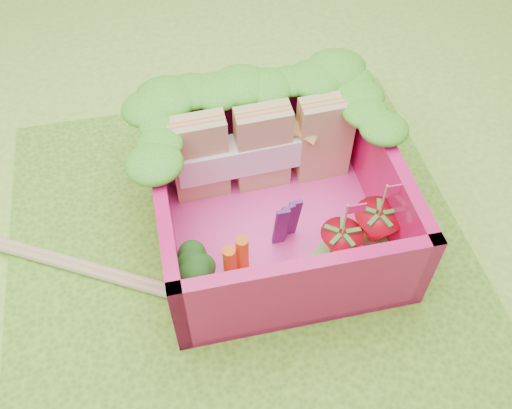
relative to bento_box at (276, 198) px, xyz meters
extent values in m
plane|color=#79BE35|center=(-0.23, -0.11, -0.31)|extent=(14.00, 14.00, 0.00)
cube|color=#4E8B1F|center=(-0.23, -0.11, -0.29)|extent=(2.60, 2.60, 0.03)
cube|color=#F73F9F|center=(0.00, 0.00, -0.25)|extent=(1.30, 1.30, 0.05)
cube|color=#D71259|center=(0.00, 0.61, 0.00)|extent=(1.30, 0.07, 0.55)
cube|color=#D71259|center=(0.00, -0.61, 0.00)|extent=(1.30, 0.07, 0.55)
cube|color=#D71259|center=(-0.61, 0.00, 0.00)|extent=(0.07, 1.30, 0.55)
cube|color=#D71259|center=(0.61, 0.00, 0.00)|extent=(0.07, 1.30, 0.55)
ellipsoid|color=#368D19|center=(-0.50, 0.58, 0.33)|extent=(0.30, 0.30, 0.11)
ellipsoid|color=#368D19|center=(-0.36, 0.58, 0.33)|extent=(0.30, 0.30, 0.11)
ellipsoid|color=#368D19|center=(-0.21, 0.58, 0.33)|extent=(0.30, 0.30, 0.11)
ellipsoid|color=#368D19|center=(-0.07, 0.58, 0.33)|extent=(0.30, 0.30, 0.11)
ellipsoid|color=#368D19|center=(0.07, 0.58, 0.33)|extent=(0.30, 0.30, 0.11)
ellipsoid|color=#368D19|center=(0.21, 0.58, 0.33)|extent=(0.30, 0.30, 0.11)
ellipsoid|color=#368D19|center=(0.36, 0.58, 0.33)|extent=(0.30, 0.30, 0.11)
ellipsoid|color=#368D19|center=(0.50, 0.58, 0.33)|extent=(0.30, 0.30, 0.11)
ellipsoid|color=#368D19|center=(-0.58, 0.10, 0.33)|extent=(0.27, 0.27, 0.10)
ellipsoid|color=#368D19|center=(-0.58, 0.24, 0.33)|extent=(0.27, 0.27, 0.10)
ellipsoid|color=#368D19|center=(-0.58, 0.38, 0.33)|extent=(0.27, 0.27, 0.10)
ellipsoid|color=#368D19|center=(-0.58, 0.52, 0.33)|extent=(0.27, 0.27, 0.10)
ellipsoid|color=#368D19|center=(-0.58, 0.66, 0.33)|extent=(0.27, 0.27, 0.10)
ellipsoid|color=#368D19|center=(0.58, 0.10, 0.33)|extent=(0.27, 0.27, 0.10)
ellipsoid|color=#368D19|center=(0.58, 0.24, 0.33)|extent=(0.27, 0.27, 0.10)
ellipsoid|color=#368D19|center=(0.58, 0.38, 0.33)|extent=(0.27, 0.27, 0.10)
ellipsoid|color=#368D19|center=(0.58, 0.52, 0.33)|extent=(0.27, 0.27, 0.10)
ellipsoid|color=#368D19|center=(0.58, 0.66, 0.33)|extent=(0.27, 0.27, 0.10)
cube|color=tan|center=(-0.37, 0.34, 0.06)|extent=(0.33, 0.16, 0.57)
cube|color=tan|center=(0.00, 0.34, 0.06)|extent=(0.33, 0.16, 0.57)
cube|color=tan|center=(0.37, 0.34, 0.06)|extent=(0.33, 0.16, 0.57)
cube|color=white|center=(0.00, 0.34, 0.03)|extent=(1.03, 0.21, 0.20)
cylinder|color=#5A9C4B|center=(-0.51, -0.33, -0.15)|extent=(0.12, 0.12, 0.14)
ellipsoid|color=#1E5215|center=(-0.51, -0.33, -0.03)|extent=(0.32, 0.32, 0.12)
cylinder|color=#EB5513|center=(-0.32, -0.30, -0.10)|extent=(0.07, 0.07, 0.25)
cylinder|color=#EB5513|center=(-0.25, -0.27, -0.09)|extent=(0.07, 0.07, 0.27)
cube|color=#451C62|center=(-0.02, -0.17, -0.04)|extent=(0.07, 0.02, 0.38)
cube|color=#451C62|center=(0.01, -0.15, -0.04)|extent=(0.07, 0.03, 0.38)
cube|color=#451C62|center=(0.06, -0.13, -0.04)|extent=(0.07, 0.02, 0.38)
cone|color=red|center=(0.28, -0.31, -0.11)|extent=(0.23, 0.23, 0.23)
cylinder|color=tan|center=(0.28, -0.31, 0.12)|extent=(0.01, 0.01, 0.24)
cube|color=#F2287B|center=(0.33, -0.31, 0.20)|extent=(0.10, 0.01, 0.06)
cone|color=red|center=(0.50, -0.26, -0.09)|extent=(0.26, 0.26, 0.26)
cylinder|color=tan|center=(0.50, -0.26, 0.16)|extent=(0.01, 0.01, 0.24)
cube|color=#F2287B|center=(0.55, -0.26, 0.24)|extent=(0.10, 0.01, 0.06)
cube|color=green|center=(0.50, -0.25, -0.20)|extent=(0.30, 0.24, 0.05)
cube|color=green|center=(0.15, -0.32, -0.20)|extent=(0.28, 0.27, 0.05)
cube|color=tan|center=(-1.19, -0.04, -0.25)|extent=(1.79, 1.04, 0.05)
cube|color=tan|center=(-1.13, -0.02, -0.25)|extent=(1.79, 1.04, 0.05)
camera|label=1|loc=(-0.53, -1.93, 2.43)|focal=40.00mm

